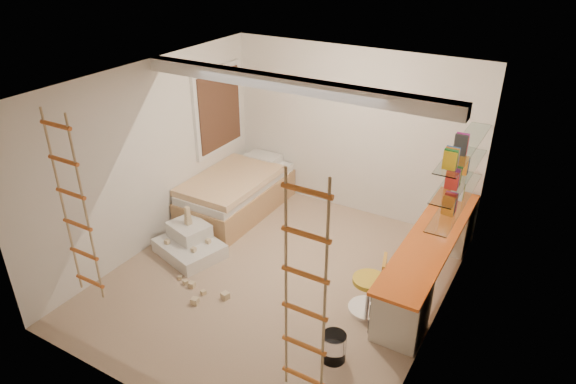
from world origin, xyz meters
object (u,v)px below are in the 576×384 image
Objects in this scene: bed at (237,193)px; swivel_chair at (370,292)px; play_platform at (190,243)px; desk at (429,259)px.

swivel_chair reaches higher than bed.
swivel_chair is (2.76, -1.19, -0.05)m from bed.
bed is at bearing 94.52° from play_platform.
swivel_chair is 0.73× the size of play_platform.
desk is 0.95m from swivel_chair.
bed is (-3.20, 0.36, -0.07)m from desk.
swivel_chair is (-0.44, -0.83, -0.12)m from desk.
swivel_chair is 2.66m from play_platform.
desk is 1.40× the size of bed.
play_platform is at bearing -163.06° from desk.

